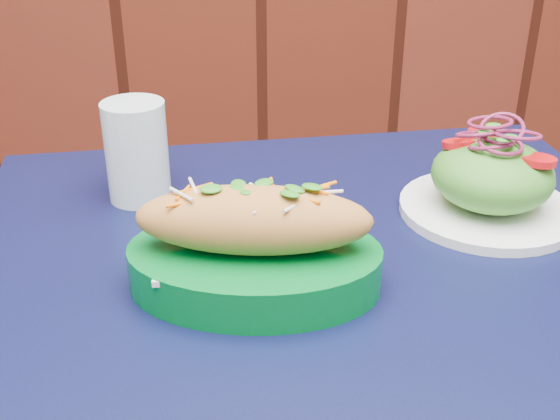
{
  "coord_description": "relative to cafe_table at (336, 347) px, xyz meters",
  "views": [
    {
      "loc": [
        0.27,
        1.0,
        1.14
      ],
      "look_at": [
        0.33,
        1.65,
        0.81
      ],
      "focal_mm": 45.0,
      "sensor_mm": 36.0,
      "label": 1
    }
  ],
  "objects": [
    {
      "name": "water_glass",
      "position": [
        -0.22,
        0.21,
        0.15
      ],
      "size": [
        0.08,
        0.08,
        0.13
      ],
      "primitive_type": "cylinder",
      "color": "silver",
      "rests_on": "cafe_table"
    },
    {
      "name": "salad_plate",
      "position": [
        0.2,
        0.13,
        0.13
      ],
      "size": [
        0.21,
        0.21,
        0.12
      ],
      "rotation": [
        0.0,
        0.0,
        0.06
      ],
      "color": "white",
      "rests_on": "cafe_table"
    },
    {
      "name": "banh_mi_basket",
      "position": [
        -0.09,
        -0.0,
        0.13
      ],
      "size": [
        0.27,
        0.2,
        0.12
      ],
      "rotation": [
        0.0,
        0.0,
        -0.14
      ],
      "color": "#006622",
      "rests_on": "cafe_table"
    },
    {
      "name": "cafe_table",
      "position": [
        0.0,
        0.0,
        0.0
      ],
      "size": [
        0.86,
        0.86,
        0.75
      ],
      "rotation": [
        0.0,
        0.0,
        0.07
      ],
      "color": "black",
      "rests_on": "ground"
    }
  ]
}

